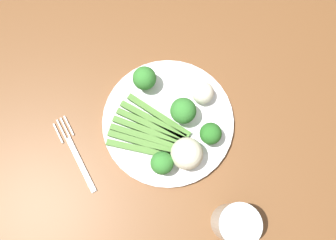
{
  "coord_description": "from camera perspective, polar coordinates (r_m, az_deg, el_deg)",
  "views": [
    {
      "loc": [
        -0.01,
        -0.19,
        1.4
      ],
      "look_at": [
        0.03,
        -0.02,
        0.77
      ],
      "focal_mm": 35.61,
      "sensor_mm": 36.0,
      "label": 1
    }
  ],
  "objects": [
    {
      "name": "ground_plane",
      "position": [
        1.42,
        -1.35,
        -7.58
      ],
      "size": [
        6.0,
        6.0,
        0.02
      ],
      "primitive_type": "cube",
      "color": "gray"
    },
    {
      "name": "broccoli_left",
      "position": [
        0.65,
        -4.06,
        7.12
      ],
      "size": [
        0.05,
        0.05,
        0.06
      ],
      "color": "#609E3D",
      "rests_on": "plate"
    },
    {
      "name": "dining_table",
      "position": [
        0.77,
        -2.45,
        -1.15
      ],
      "size": [
        1.26,
        1.0,
        0.75
      ],
      "color": "brown",
      "rests_on": "ground_plane"
    },
    {
      "name": "cauliflower_back_right",
      "position": [
        0.61,
        3.25,
        -5.76
      ],
      "size": [
        0.06,
        0.06,
        0.06
      ],
      "primitive_type": "sphere",
      "color": "beige",
      "rests_on": "plate"
    },
    {
      "name": "broccoli_front_left",
      "position": [
        0.63,
        7.3,
        -2.33
      ],
      "size": [
        0.04,
        0.04,
        0.05
      ],
      "color": "#568E33",
      "rests_on": "plate"
    },
    {
      "name": "asparagus_bundle",
      "position": [
        0.65,
        -3.24,
        -2.02
      ],
      "size": [
        0.17,
        0.15,
        0.01
      ],
      "rotation": [
        0.0,
        0.0,
        2.58
      ],
      "color": "#47752D",
      "rests_on": "plate"
    },
    {
      "name": "broccoli_right",
      "position": [
        0.63,
        2.61,
        1.57
      ],
      "size": [
        0.05,
        0.05,
        0.06
      ],
      "color": "#609E3D",
      "rests_on": "plate"
    },
    {
      "name": "plate",
      "position": [
        0.67,
        -0.0,
        -0.28
      ],
      "size": [
        0.26,
        0.26,
        0.01
      ],
      "primitive_type": "cylinder",
      "color": "white",
      "rests_on": "dining_table"
    },
    {
      "name": "fork",
      "position": [
        0.68,
        -15.56,
        -5.46
      ],
      "size": [
        0.07,
        0.16,
        0.0
      ],
      "rotation": [
        0.0,
        0.0,
        1.87
      ],
      "color": "silver",
      "rests_on": "dining_table"
    },
    {
      "name": "cauliflower_near_fork",
      "position": [
        0.66,
        5.95,
        4.66
      ],
      "size": [
        0.04,
        0.04,
        0.04
      ],
      "primitive_type": "sphere",
      "color": "silver",
      "rests_on": "plate"
    },
    {
      "name": "broccoli_near_center",
      "position": [
        0.61,
        -1.14,
        -7.4
      ],
      "size": [
        0.04,
        0.04,
        0.05
      ],
      "color": "#609E3D",
      "rests_on": "plate"
    },
    {
      "name": "water_glass",
      "position": [
        0.61,
        11.29,
        -16.95
      ],
      "size": [
        0.07,
        0.07,
        0.11
      ],
      "primitive_type": "cylinder",
      "color": "silver",
      "rests_on": "dining_table"
    }
  ]
}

